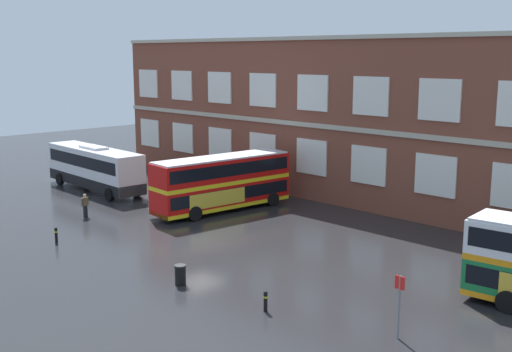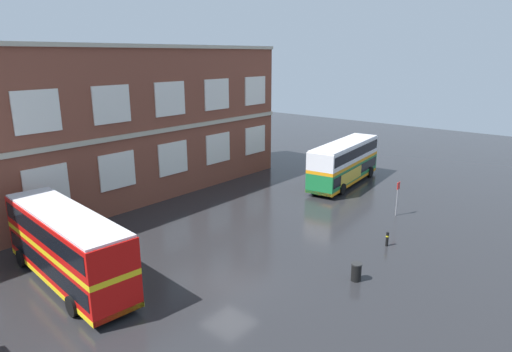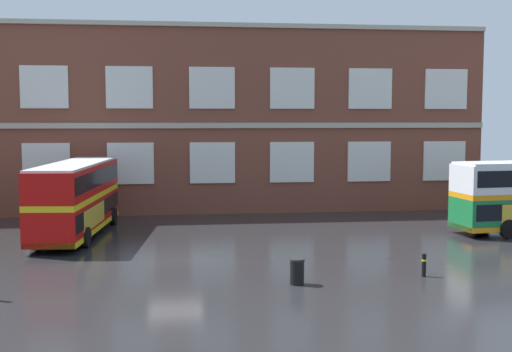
# 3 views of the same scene
# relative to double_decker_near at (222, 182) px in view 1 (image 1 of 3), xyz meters

# --- Properties ---
(ground_plane) EXTENTS (120.00, 120.00, 0.00)m
(ground_plane) POSITION_rel_double_decker_near_xyz_m (5.44, -4.75, -2.15)
(ground_plane) COLOR #232326
(brick_terminal_building) EXTENTS (48.96, 8.19, 12.85)m
(brick_terminal_building) POSITION_rel_double_decker_near_xyz_m (2.49, 11.23, 4.13)
(brick_terminal_building) COLOR brown
(brick_terminal_building) RESTS_ON ground
(double_decker_near) EXTENTS (3.64, 11.19, 4.07)m
(double_decker_near) POSITION_rel_double_decker_near_xyz_m (0.00, 0.00, 0.00)
(double_decker_near) COLOR red
(double_decker_near) RESTS_ON ground
(touring_coach) EXTENTS (12.08, 3.18, 3.80)m
(touring_coach) POSITION_rel_double_decker_near_xyz_m (-13.08, -2.94, -0.24)
(touring_coach) COLOR silver
(touring_coach) RESTS_ON ground
(waiting_passenger) EXTENTS (0.32, 0.64, 1.70)m
(waiting_passenger) POSITION_rel_double_decker_near_xyz_m (-5.36, -8.34, -1.22)
(waiting_passenger) COLOR black
(waiting_passenger) RESTS_ON ground
(bus_stand_flag) EXTENTS (0.44, 0.10, 2.70)m
(bus_stand_flag) POSITION_rel_double_decker_near_xyz_m (21.47, -9.42, -0.51)
(bus_stand_flag) COLOR slate
(bus_stand_flag) RESTS_ON ground
(station_litter_bin) EXTENTS (0.60, 0.60, 1.03)m
(station_litter_bin) POSITION_rel_double_decker_near_xyz_m (10.22, -11.91, -1.63)
(station_litter_bin) COLOR black
(station_litter_bin) RESTS_ON ground
(safety_bollard_west) EXTENTS (0.19, 0.19, 0.95)m
(safety_bollard_west) POSITION_rel_double_decker_near_xyz_m (-1.01, -12.85, -1.66)
(safety_bollard_west) COLOR black
(safety_bollard_west) RESTS_ON ground
(safety_bollard_east) EXTENTS (0.19, 0.19, 0.95)m
(safety_bollard_east) POSITION_rel_double_decker_near_xyz_m (15.66, -11.28, -1.66)
(safety_bollard_east) COLOR black
(safety_bollard_east) RESTS_ON ground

